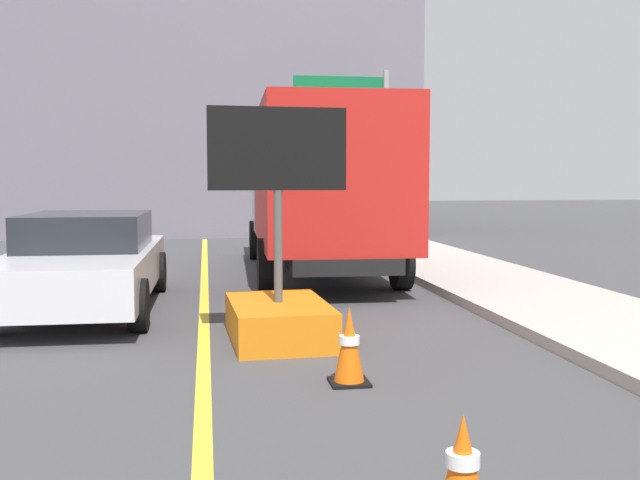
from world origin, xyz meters
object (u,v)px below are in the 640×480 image
object	(u,v)px
arrow_board_trailer	(278,299)
traffic_cone_near_sign	(463,468)
pickup_car	(86,261)
traffic_cone_mid_lane	(349,346)
highway_guide_sign	(359,125)
box_truck	(319,185)

from	to	relation	value
arrow_board_trailer	traffic_cone_near_sign	world-z (taller)	arrow_board_trailer
pickup_car	traffic_cone_mid_lane	bearing A→B (deg)	-55.16
arrow_board_trailer	pickup_car	distance (m)	3.50
highway_guide_sign	traffic_cone_near_sign	xyz separation A→B (m)	(-3.04, -16.95, -3.13)
pickup_car	traffic_cone_mid_lane	xyz separation A→B (m)	(3.00, -4.31, -0.34)
pickup_car	traffic_cone_near_sign	bearing A→B (deg)	-66.20
traffic_cone_near_sign	pickup_car	bearing A→B (deg)	113.80
arrow_board_trailer	traffic_cone_mid_lane	bearing A→B (deg)	-76.35
traffic_cone_near_sign	traffic_cone_mid_lane	size ratio (longest dim) A/B	0.84
arrow_board_trailer	traffic_cone_mid_lane	size ratio (longest dim) A/B	3.74
box_truck	pickup_car	xyz separation A→B (m)	(-3.91, -3.26, -1.06)
box_truck	highway_guide_sign	bearing A→B (deg)	71.56
arrow_board_trailer	pickup_car	bearing A→B (deg)	136.56
arrow_board_trailer	pickup_car	world-z (taller)	arrow_board_trailer
highway_guide_sign	pickup_car	bearing A→B (deg)	-121.68
arrow_board_trailer	box_truck	world-z (taller)	box_truck
traffic_cone_mid_lane	box_truck	bearing A→B (deg)	83.15
traffic_cone_near_sign	box_truck	bearing A→B (deg)	85.47
pickup_car	box_truck	bearing A→B (deg)	39.85
box_truck	traffic_cone_mid_lane	world-z (taller)	box_truck
highway_guide_sign	traffic_cone_near_sign	distance (m)	17.50
highway_guide_sign	traffic_cone_mid_lane	world-z (taller)	highway_guide_sign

